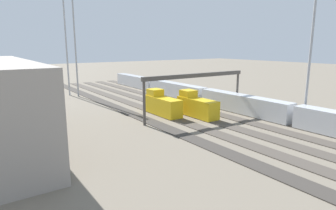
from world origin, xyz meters
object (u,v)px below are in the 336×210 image
at_px(light_mast_1, 65,31).
at_px(light_mast_3, 74,27).
at_px(train_on_track_2, 196,106).
at_px(train_on_track_3, 162,105).
at_px(light_mast_0, 314,12).
at_px(signal_gantry, 196,80).
at_px(train_on_track_0, 238,103).

xyz_separation_m(light_mast_1, light_mast_3, (-3.69, -1.40, 0.76)).
relative_size(train_on_track_2, light_mast_3, 0.33).
height_order(train_on_track_2, train_on_track_3, same).
xyz_separation_m(light_mast_0, signal_gantry, (16.15, 12.29, -12.42)).
xyz_separation_m(train_on_track_3, light_mast_3, (32.00, 7.55, 16.97)).
relative_size(light_mast_1, light_mast_3, 0.95).
height_order(train_on_track_0, light_mast_1, light_mast_1).
bearing_deg(signal_gantry, light_mast_0, -142.72).
bearing_deg(light_mast_1, train_on_track_3, -165.91).
relative_size(train_on_track_2, train_on_track_3, 1.00).
bearing_deg(light_mast_1, signal_gantry, -161.05).
xyz_separation_m(light_mast_3, signal_gantry, (-36.96, -12.55, -11.71)).
distance_m(train_on_track_0, light_mast_3, 48.25).
relative_size(light_mast_0, light_mast_1, 1.09).
relative_size(train_on_track_2, light_mast_0, 0.31).
height_order(train_on_track_3, train_on_track_0, train_on_track_3).
xyz_separation_m(train_on_track_3, light_mast_0, (-21.10, -17.29, 17.68)).
height_order(train_on_track_2, light_mast_0, light_mast_0).
bearing_deg(train_on_track_3, train_on_track_2, -135.80).
xyz_separation_m(train_on_track_2, train_on_track_3, (5.14, 5.00, 0.00)).
bearing_deg(light_mast_1, train_on_track_2, -161.13).
bearing_deg(light_mast_0, train_on_track_0, 9.30).
xyz_separation_m(train_on_track_3, train_on_track_0, (-7.10, -15.00, -0.08)).
bearing_deg(light_mast_3, train_on_track_0, -150.02).
xyz_separation_m(train_on_track_0, light_mast_0, (-14.00, -2.29, 17.77)).
bearing_deg(train_on_track_2, light_mast_3, 18.68).
relative_size(light_mast_3, signal_gantry, 1.22).
relative_size(train_on_track_0, signal_gantry, 4.59).
height_order(train_on_track_0, light_mast_3, light_mast_3).
bearing_deg(light_mast_0, light_mast_3, 25.07).
height_order(light_mast_1, light_mast_3, light_mast_3).
height_order(train_on_track_3, light_mast_1, light_mast_1).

